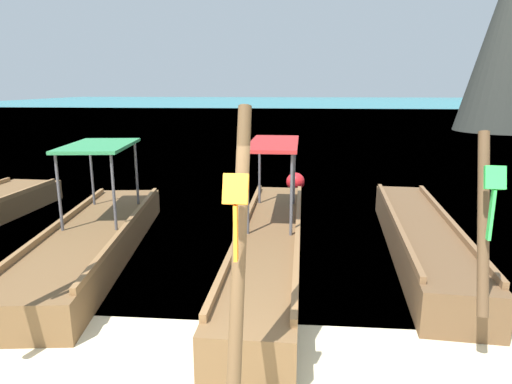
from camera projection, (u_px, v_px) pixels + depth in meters
sea_water at (291, 108)px, 64.06m from camera, size 120.00×120.00×0.00m
longtail_boat_blue_ribbon at (93, 238)px, 8.06m from camera, size 2.03×6.42×2.83m
longtail_boat_orange_ribbon at (270, 245)px, 7.64m from camera, size 1.13×7.49×2.85m
longtail_boat_green_ribbon at (420, 238)px, 8.16m from camera, size 1.50×6.52×2.53m
mooring_buoy_near at (295, 182)px, 13.17m from camera, size 0.54×0.54×0.54m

